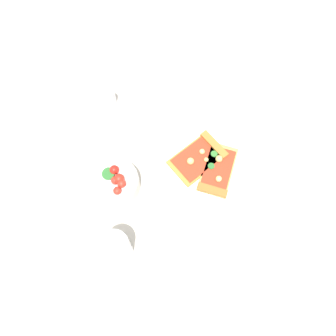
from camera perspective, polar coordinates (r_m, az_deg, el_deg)
ground_plane at (r=0.92m, az=4.25°, el=-1.33°), size 2.40×2.40×0.00m
plate at (r=0.92m, az=5.66°, el=0.24°), size 0.24×0.24×0.01m
pizza_slice_near at (r=0.91m, az=8.09°, el=-0.69°), size 0.11×0.16×0.02m
pizza_slice_far at (r=0.92m, az=5.35°, el=1.96°), size 0.16×0.16×0.03m
salad_bowl at (r=0.88m, az=-8.48°, el=-2.42°), size 0.12×0.12×0.09m
soda_glass at (r=0.83m, az=-8.47°, el=-13.05°), size 0.07×0.07×0.11m
paper_napkin at (r=0.98m, az=19.12°, el=0.64°), size 0.14×0.15×0.00m
pepper_shaker at (r=1.00m, az=-9.58°, el=11.66°), size 0.03×0.03×0.07m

